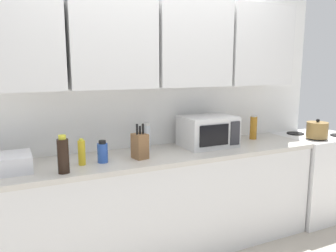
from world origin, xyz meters
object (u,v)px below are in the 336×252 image
Objects in this scene: stove_range at (314,175)px; bottle_blue_cleaner at (103,152)px; knife_block at (140,146)px; bottle_amber_vinegar at (253,128)px; microwave at (208,131)px; bottle_soy_dark at (63,155)px; bottle_clear_tall at (147,137)px; bottle_yellow_mustard at (82,152)px; dish_rack at (3,164)px; kettle at (317,130)px.

bottle_blue_cleaner is (-2.35, -0.04, 0.53)m from stove_range.
bottle_amber_vinegar is (1.29, 0.19, 0.01)m from knife_block.
microwave is 0.72m from knife_block.
bottle_blue_cleaner is at bearing 24.86° from bottle_soy_dark.
bottle_soy_dark is at bearing -176.08° from stove_range.
bottle_amber_vinegar is (1.14, -0.03, 0.00)m from bottle_clear_tall.
microwave is at bearing -9.67° from bottle_clear_tall.
bottle_amber_vinegar is at bearing 169.87° from stove_range.
knife_block reaches higher than bottle_amber_vinegar.
microwave is at bearing -173.59° from bottle_amber_vinegar.
bottle_blue_cleaner reaches higher than stove_range.
bottle_soy_dark is 0.21m from bottle_yellow_mustard.
bottle_soy_dark is at bearing -27.93° from dish_rack.
kettle is 2.18m from bottle_blue_cleaner.
knife_block is 0.30m from bottle_blue_cleaner.
kettle is 1.88m from knife_block.
stove_range is at bearing -10.13° from bottle_amber_vinegar.
bottle_yellow_mustard is at bearing 178.00° from knife_block.
dish_rack is 1.15m from bottle_clear_tall.
bottle_clear_tall is 1.23× the size of bottle_yellow_mustard.
bottle_amber_vinegar is (0.58, 0.07, -0.02)m from microwave.
dish_rack is 1.54× the size of bottle_clear_tall.
kettle is 2.34m from bottle_yellow_mustard.
stove_range is 2.73m from bottle_soy_dark.
kettle reaches higher than bottle_blue_cleaner.
knife_block reaches higher than kettle.
bottle_soy_dark is at bearing -169.20° from microwave.
bottle_clear_tall is 1.43× the size of bottle_blue_cleaner.
bottle_amber_vinegar is at bearing -1.51° from bottle_clear_tall.
knife_block is (-2.05, -0.05, 0.55)m from stove_range.
knife_block reaches higher than microwave.
bottle_clear_tall is at bearing 170.33° from microwave.
microwave is at bearing 5.31° from bottle_yellow_mustard.
bottle_soy_dark reaches higher than stove_range.
dish_rack is 2.29m from bottle_amber_vinegar.
bottle_clear_tall reaches higher than dish_rack.
kettle is 0.55× the size of dish_rack.
knife_block is 1.31m from bottle_amber_vinegar.
dish_rack reaches higher than stove_range.
kettle is at bearing -10.01° from bottle_clear_tall.
bottle_clear_tall is at bearing 24.43° from bottle_blue_cleaner.
knife_block is at bearing -4.32° from dish_rack.
microwave reaches higher than kettle.
bottle_soy_dark is (-1.32, -0.25, -0.01)m from microwave.
bottle_yellow_mustard is at bearing -174.69° from microwave.
bottle_amber_vinegar is 1.22× the size of bottle_yellow_mustard.
microwave is 2.79× the size of bottle_blue_cleaner.
microwave is at bearing 6.11° from bottle_blue_cleaner.
bottle_yellow_mustard is (-2.34, 0.10, 0.00)m from kettle.
stove_range is 4.37× the size of kettle.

